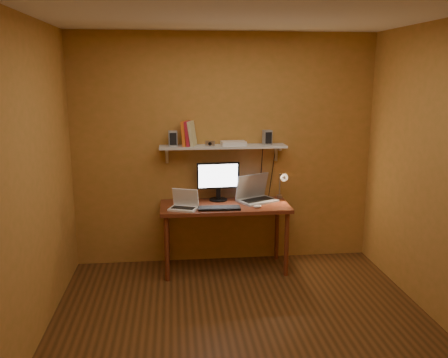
{
  "coord_description": "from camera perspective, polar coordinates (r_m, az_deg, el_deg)",
  "views": [
    {
      "loc": [
        -0.58,
        -3.68,
        2.14
      ],
      "look_at": [
        -0.05,
        1.18,
        1.06
      ],
      "focal_mm": 38.0,
      "sensor_mm": 36.0,
      "label": 1
    }
  ],
  "objects": [
    {
      "name": "keyboard",
      "position": [
        5.0,
        -0.57,
        -3.52
      ],
      "size": [
        0.45,
        0.16,
        0.02
      ],
      "primitive_type": "cube",
      "rotation": [
        0.0,
        0.0,
        -0.03
      ],
      "color": "black",
      "rests_on": "desk"
    },
    {
      "name": "netbook",
      "position": [
        5.02,
        -4.8,
        -2.96
      ],
      "size": [
        0.34,
        0.29,
        0.21
      ],
      "rotation": [
        0.0,
        0.0,
        -0.37
      ],
      "color": "white",
      "rests_on": "desk"
    },
    {
      "name": "shelf_camera",
      "position": [
        5.16,
        -1.67,
        4.29
      ],
      "size": [
        0.11,
        0.06,
        0.06
      ],
      "color": "silver",
      "rests_on": "wall_shelf"
    },
    {
      "name": "speaker_left",
      "position": [
        5.2,
        -6.17,
        4.87
      ],
      "size": [
        0.1,
        0.1,
        0.17
      ],
      "primitive_type": "cube",
      "rotation": [
        0.0,
        0.0,
        0.06
      ],
      "color": "gray",
      "rests_on": "wall_shelf"
    },
    {
      "name": "books",
      "position": [
        5.2,
        -4.28,
        5.48
      ],
      "size": [
        0.19,
        0.2,
        0.27
      ],
      "color": "orange",
      "rests_on": "wall_shelf"
    },
    {
      "name": "laptop",
      "position": [
        5.34,
        3.73,
        -1.79
      ],
      "size": [
        0.49,
        0.44,
        0.3
      ],
      "rotation": [
        0.0,
        0.0,
        0.46
      ],
      "color": "gray",
      "rests_on": "desk"
    },
    {
      "name": "monitor",
      "position": [
        5.3,
        -0.7,
        -0.03
      ],
      "size": [
        0.48,
        0.22,
        0.43
      ],
      "rotation": [
        0.0,
        0.0,
        0.08
      ],
      "color": "black",
      "rests_on": "desk"
    },
    {
      "name": "room",
      "position": [
        3.82,
        2.69,
        -0.26
      ],
      "size": [
        3.44,
        3.24,
        2.64
      ],
      "color": "#5B3317",
      "rests_on": "ground"
    },
    {
      "name": "wall_shelf",
      "position": [
        5.24,
        -0.11,
        3.89
      ],
      "size": [
        1.4,
        0.25,
        0.21
      ],
      "color": "silver",
      "rests_on": "room"
    },
    {
      "name": "router",
      "position": [
        5.25,
        1.14,
        4.33
      ],
      "size": [
        0.28,
        0.19,
        0.04
      ],
      "primitive_type": "cube",
      "rotation": [
        0.0,
        0.0,
        0.04
      ],
      "color": "white",
      "rests_on": "wall_shelf"
    },
    {
      "name": "desk_lamp",
      "position": [
        5.36,
        7.01,
        -0.37
      ],
      "size": [
        0.09,
        0.23,
        0.38
      ],
      "color": "silver",
      "rests_on": "desk"
    },
    {
      "name": "mouse",
      "position": [
        5.07,
        4.06,
        -3.29
      ],
      "size": [
        0.1,
        0.08,
        0.03
      ],
      "primitive_type": "ellipsoid",
      "rotation": [
        0.0,
        0.0,
        0.33
      ],
      "color": "white",
      "rests_on": "desk"
    },
    {
      "name": "speaker_right",
      "position": [
        5.31,
        5.22,
        5.01
      ],
      "size": [
        0.1,
        0.1,
        0.16
      ],
      "primitive_type": "cube",
      "rotation": [
        0.0,
        0.0,
        0.15
      ],
      "color": "gray",
      "rests_on": "wall_shelf"
    },
    {
      "name": "desk",
      "position": [
        5.2,
        0.12,
        -4.01
      ],
      "size": [
        1.4,
        0.6,
        0.75
      ],
      "color": "maroon",
      "rests_on": "ground"
    }
  ]
}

